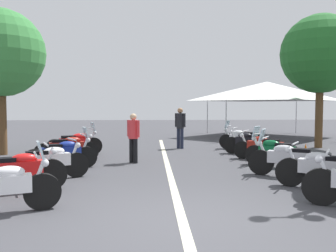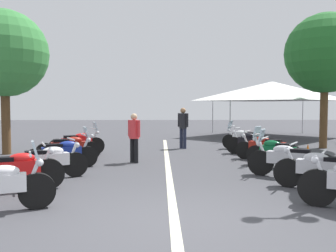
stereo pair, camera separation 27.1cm
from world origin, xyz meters
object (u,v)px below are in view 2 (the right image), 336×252
(motorcycle_left_row_4, at_px, (69,148))
(motorcycle_right_row_6, at_px, (245,139))
(motorcycle_right_row_3, at_px, (277,152))
(roadside_tree_0, at_px, (4,54))
(event_tent, at_px, (272,91))
(roadside_tree_1, at_px, (325,54))
(motorcycle_left_row_3, at_px, (63,153))
(bystander_2, at_px, (183,125))
(motorcycle_right_row_4, at_px, (266,147))
(motorcycle_left_row_5, at_px, (78,143))
(bystander_1, at_px, (134,134))
(motorcycle_left_row_1, at_px, (14,170))
(motorcycle_right_row_2, at_px, (289,159))
(traffic_cone_2, at_px, (308,154))
(motorcycle_right_row_5, at_px, (252,143))
(motorcycle_right_row_1, at_px, (324,170))
(motorcycle_left_row_2, at_px, (46,161))

(motorcycle_left_row_4, xyz_separation_m, motorcycle_right_row_6, (2.95, -6.45, 0.00))
(motorcycle_right_row_3, relative_size, roadside_tree_0, 0.30)
(motorcycle_right_row_3, xyz_separation_m, event_tent, (10.17, -2.98, 2.19))
(roadside_tree_1, distance_m, event_tent, 5.58)
(motorcycle_left_row_3, xyz_separation_m, motorcycle_right_row_3, (0.06, -6.23, -0.00))
(motorcycle_right_row_3, distance_m, bystander_2, 5.37)
(motorcycle_right_row_4, bearing_deg, motorcycle_right_row_6, -56.07)
(motorcycle_left_row_5, bearing_deg, motorcycle_left_row_4, -112.51)
(motorcycle_right_row_4, xyz_separation_m, event_tent, (8.88, -2.91, 2.20))
(motorcycle_right_row_3, bearing_deg, motorcycle_left_row_3, 41.28)
(motorcycle_left_row_5, distance_m, roadside_tree_1, 10.80)
(bystander_1, distance_m, bystander_2, 4.17)
(motorcycle_left_row_1, xyz_separation_m, roadside_tree_0, (5.99, 2.69, 3.27))
(motorcycle_right_row_2, relative_size, event_tent, 0.29)
(motorcycle_left_row_5, bearing_deg, motorcycle_right_row_3, -47.84)
(motorcycle_left_row_1, distance_m, traffic_cone_2, 8.64)
(motorcycle_right_row_4, distance_m, roadside_tree_0, 9.99)
(motorcycle_right_row_5, distance_m, event_tent, 8.29)
(roadside_tree_0, bearing_deg, motorcycle_right_row_6, -82.98)
(motorcycle_left_row_1, xyz_separation_m, bystander_2, (7.63, -4.03, 0.55))
(motorcycle_right_row_1, xyz_separation_m, motorcycle_right_row_5, (5.69, 0.10, -0.00))
(motorcycle_left_row_1, height_order, motorcycle_right_row_4, motorcycle_left_row_1)
(motorcycle_right_row_4, bearing_deg, bystander_1, 37.69)
(roadside_tree_1, height_order, event_tent, roadside_tree_1)
(motorcycle_right_row_4, relative_size, motorcycle_right_row_6, 1.05)
(motorcycle_left_row_3, bearing_deg, roadside_tree_1, 3.67)
(motorcycle_left_row_3, relative_size, traffic_cone_2, 3.18)
(roadside_tree_0, bearing_deg, motorcycle_right_row_1, -123.09)
(bystander_2, bearing_deg, motorcycle_right_row_4, 75.55)
(motorcycle_left_row_3, distance_m, traffic_cone_2, 7.58)
(motorcycle_left_row_3, relative_size, motorcycle_left_row_4, 0.99)
(motorcycle_left_row_1, relative_size, motorcycle_left_row_2, 1.05)
(motorcycle_left_row_4, relative_size, motorcycle_right_row_3, 1.24)
(bystander_1, xyz_separation_m, roadside_tree_1, (3.81, -7.81, 3.10))
(motorcycle_right_row_6, relative_size, bystander_2, 1.03)
(motorcycle_right_row_1, bearing_deg, event_tent, -69.81)
(roadside_tree_1, bearing_deg, roadside_tree_0, 97.53)
(motorcycle_left_row_3, relative_size, bystander_2, 1.13)
(motorcycle_right_row_2, relative_size, roadside_tree_1, 0.34)
(motorcycle_right_row_3, relative_size, motorcycle_right_row_4, 0.85)
(motorcycle_left_row_3, bearing_deg, traffic_cone_2, -15.60)
(motorcycle_right_row_1, distance_m, motorcycle_right_row_3, 2.93)
(bystander_1, bearing_deg, motorcycle_left_row_1, 13.32)
(motorcycle_left_row_1, bearing_deg, motorcycle_right_row_1, -23.65)
(motorcycle_right_row_4, height_order, roadside_tree_0, roadside_tree_0)
(motorcycle_left_row_1, height_order, motorcycle_right_row_6, motorcycle_right_row_6)
(motorcycle_right_row_4, bearing_deg, motorcycle_right_row_5, -52.21)
(motorcycle_right_row_1, height_order, event_tent, event_tent)
(motorcycle_right_row_1, relative_size, motorcycle_right_row_6, 1.06)
(event_tent, bearing_deg, bystander_2, 134.90)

